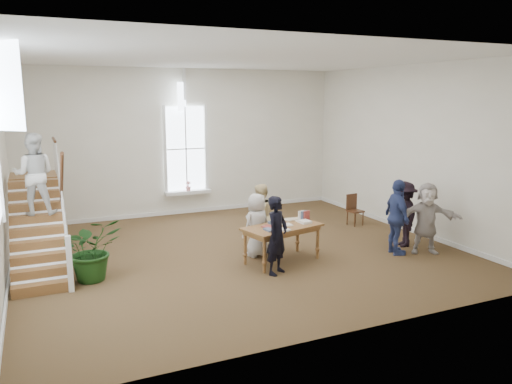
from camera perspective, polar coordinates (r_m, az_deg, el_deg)
name	(u,v)px	position (r m, az deg, el deg)	size (l,w,h in m)	color
ground	(240,252)	(11.99, -1.82, -6.89)	(10.00, 10.00, 0.00)	#402E19
room_shell	(188,201)	(15.91, -7.82, -1.03)	(10.49, 10.00, 10.00)	beige
staircase	(36,194)	(11.51, -23.83, -0.26)	(1.10, 4.10, 2.92)	brown
library_table	(283,229)	(11.16, 3.06, -4.30)	(1.92, 1.27, 0.89)	brown
police_officer	(277,235)	(10.37, 2.42, -4.97)	(0.60, 0.40, 1.65)	black
elderly_woman	(257,225)	(11.53, 0.10, -3.79)	(0.72, 0.47, 1.48)	#BAB4AC
person_yellow	(260,217)	(12.07, 0.43, -2.83)	(0.77, 0.60, 1.59)	beige
woman_cluster_a	(397,217)	(12.07, 15.82, -2.79)	(1.04, 0.43, 1.78)	navy
woman_cluster_b	(404,214)	(12.81, 16.59, -2.43)	(1.05, 0.60, 1.62)	black
woman_cluster_c	(426,218)	(12.40, 18.90, -2.85)	(1.56, 0.50, 1.68)	beige
floor_plant	(92,249)	(10.60, -18.25, -6.22)	(1.16, 1.00, 1.29)	#163912
side_chair	(354,208)	(14.66, 11.11, -1.81)	(0.43, 0.43, 0.89)	#38240F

